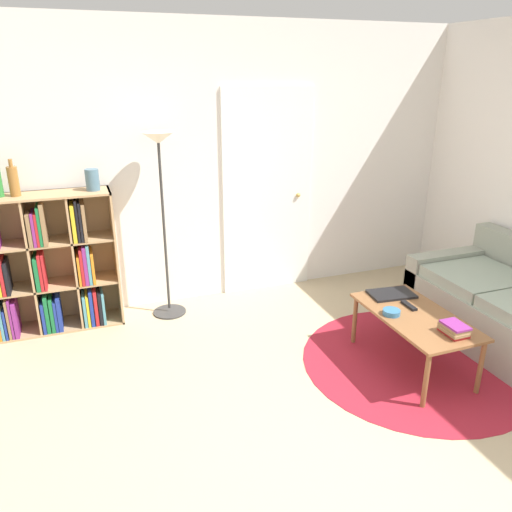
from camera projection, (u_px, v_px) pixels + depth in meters
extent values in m
plane|color=tan|center=(385.00, 484.00, 2.77)|extent=(14.00, 14.00, 0.00)
cube|color=silver|center=(231.00, 166.00, 4.76)|extent=(7.64, 0.05, 2.60)
cube|color=white|center=(268.00, 193.00, 4.95)|extent=(0.93, 0.02, 2.02)
sphere|color=tan|center=(298.00, 195.00, 5.05)|extent=(0.04, 0.04, 0.04)
cylinder|color=maroon|center=(416.00, 362.00, 3.93)|extent=(1.77, 1.77, 0.01)
cube|color=tan|center=(116.00, 256.00, 4.44)|extent=(0.02, 0.34, 1.21)
cube|color=tan|center=(43.00, 195.00, 4.07)|extent=(1.06, 0.34, 0.02)
cube|color=tan|center=(63.00, 325.00, 4.49)|extent=(1.06, 0.34, 0.02)
cube|color=tan|center=(54.00, 257.00, 4.42)|extent=(1.06, 0.02, 1.21)
cube|color=tan|center=(32.00, 266.00, 4.22)|extent=(0.02, 0.32, 1.17)
cube|color=tan|center=(74.00, 261.00, 4.33)|extent=(0.02, 0.32, 1.17)
cube|color=tan|center=(57.00, 284.00, 4.35)|extent=(1.02, 0.32, 0.02)
cube|color=tan|center=(50.00, 241.00, 4.21)|extent=(1.02, 0.32, 0.02)
cube|color=teal|center=(3.00, 321.00, 4.24)|extent=(0.02, 0.23, 0.27)
cube|color=navy|center=(6.00, 320.00, 4.26)|extent=(0.02, 0.25, 0.26)
cube|color=olive|center=(9.00, 315.00, 4.26)|extent=(0.02, 0.27, 0.35)
cube|color=#7F287A|center=(12.00, 315.00, 4.27)|extent=(0.02, 0.26, 0.35)
cube|color=#7F287A|center=(16.00, 316.00, 4.28)|extent=(0.03, 0.26, 0.32)
cube|color=navy|center=(44.00, 314.00, 4.35)|extent=(0.03, 0.24, 0.28)
cube|color=#196B38|center=(47.00, 311.00, 4.35)|extent=(0.03, 0.25, 0.33)
cube|color=#196B38|center=(52.00, 313.00, 4.35)|extent=(0.03, 0.19, 0.30)
cube|color=navy|center=(56.00, 312.00, 4.39)|extent=(0.02, 0.25, 0.28)
cube|color=navy|center=(59.00, 310.00, 4.40)|extent=(0.03, 0.26, 0.31)
cube|color=teal|center=(85.00, 308.00, 4.46)|extent=(0.03, 0.25, 0.28)
cube|color=gold|center=(88.00, 307.00, 4.47)|extent=(0.02, 0.24, 0.29)
cube|color=navy|center=(91.00, 306.00, 4.45)|extent=(0.03, 0.20, 0.33)
cube|color=#B21E23|center=(96.00, 305.00, 4.47)|extent=(0.03, 0.21, 0.32)
cube|color=black|center=(100.00, 304.00, 4.51)|extent=(0.03, 0.27, 0.30)
cube|color=teal|center=(103.00, 306.00, 4.50)|extent=(0.02, 0.22, 0.29)
cube|color=#B21E23|center=(3.00, 274.00, 4.14)|extent=(0.03, 0.27, 0.31)
cube|color=black|center=(8.00, 276.00, 4.14)|extent=(0.03, 0.24, 0.28)
cube|color=#196B38|center=(37.00, 271.00, 4.21)|extent=(0.03, 0.25, 0.29)
cube|color=#B21E23|center=(41.00, 270.00, 4.21)|extent=(0.02, 0.23, 0.31)
cube|color=#B21E23|center=(44.00, 270.00, 4.21)|extent=(0.02, 0.21, 0.31)
cube|color=orange|center=(79.00, 268.00, 4.33)|extent=(0.02, 0.25, 0.26)
cube|color=#B21E23|center=(82.00, 265.00, 4.30)|extent=(0.02, 0.19, 0.32)
cube|color=#7F287A|center=(85.00, 264.00, 4.31)|extent=(0.03, 0.20, 0.34)
cube|color=teal|center=(88.00, 261.00, 4.35)|extent=(0.02, 0.27, 0.35)
cube|color=orange|center=(92.00, 265.00, 4.37)|extent=(0.02, 0.27, 0.27)
cube|color=olive|center=(30.00, 229.00, 4.06)|extent=(0.03, 0.20, 0.27)
cube|color=#7F287A|center=(34.00, 228.00, 4.09)|extent=(0.02, 0.24, 0.27)
cube|color=#B21E23|center=(37.00, 228.00, 4.09)|extent=(0.02, 0.22, 0.27)
cube|color=#196B38|center=(40.00, 225.00, 4.09)|extent=(0.02, 0.23, 0.32)
cube|color=olive|center=(44.00, 223.00, 4.09)|extent=(0.03, 0.22, 0.35)
cube|color=gold|center=(73.00, 222.00, 4.16)|extent=(0.03, 0.20, 0.32)
cube|color=black|center=(77.00, 219.00, 4.18)|extent=(0.02, 0.24, 0.35)
cube|color=black|center=(80.00, 220.00, 4.19)|extent=(0.02, 0.24, 0.33)
cube|color=olive|center=(84.00, 220.00, 4.22)|extent=(0.03, 0.26, 0.32)
cylinder|color=#333333|center=(170.00, 312.00, 4.73)|extent=(0.31, 0.31, 0.01)
cylinder|color=#333333|center=(164.00, 228.00, 4.44)|extent=(0.02, 0.02, 1.58)
cone|color=white|center=(158.00, 138.00, 4.16)|extent=(0.28, 0.28, 0.10)
cube|color=gray|center=(511.00, 321.00, 4.13)|extent=(0.92, 1.68, 0.42)
cube|color=gray|center=(449.00, 279.00, 4.77)|extent=(0.92, 0.16, 0.56)
cube|color=#95A593|center=(478.00, 278.00, 4.31)|extent=(0.72, 0.66, 0.10)
cube|color=brown|center=(415.00, 316.00, 3.74)|extent=(0.54, 1.00, 0.02)
cylinder|color=brown|center=(426.00, 381.00, 3.33)|extent=(0.04, 0.04, 0.42)
cylinder|color=brown|center=(355.00, 320.00, 4.14)|extent=(0.04, 0.04, 0.42)
cylinder|color=brown|center=(480.00, 367.00, 3.48)|extent=(0.04, 0.04, 0.42)
cylinder|color=brown|center=(401.00, 311.00, 4.29)|extent=(0.04, 0.04, 0.42)
cube|color=black|center=(391.00, 294.00, 4.05)|extent=(0.38, 0.26, 0.02)
cylinder|color=teal|center=(391.00, 312.00, 3.72)|extent=(0.13, 0.13, 0.04)
cube|color=#B21E23|center=(454.00, 332.00, 3.45)|extent=(0.13, 0.18, 0.02)
cube|color=olive|center=(453.00, 331.00, 3.43)|extent=(0.13, 0.18, 0.02)
cube|color=olive|center=(454.00, 327.00, 3.43)|extent=(0.13, 0.18, 0.02)
cube|color=#7F287A|center=(455.00, 325.00, 3.42)|extent=(0.13, 0.18, 0.02)
cube|color=black|center=(409.00, 306.00, 3.85)|extent=(0.05, 0.16, 0.02)
cylinder|color=olive|center=(14.00, 181.00, 3.96)|extent=(0.08, 0.08, 0.24)
cylinder|color=olive|center=(10.00, 163.00, 3.91)|extent=(0.03, 0.03, 0.06)
cylinder|color=slate|center=(92.00, 180.00, 4.16)|extent=(0.11, 0.11, 0.18)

